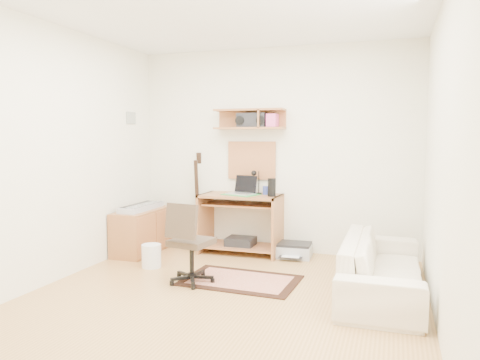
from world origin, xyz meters
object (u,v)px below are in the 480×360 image
(desk, at_px, (241,224))
(task_chair, at_px, (192,242))
(sofa, at_px, (382,257))
(printer, at_px, (293,250))
(cabinet, at_px, (142,231))

(desk, bearing_deg, task_chair, -93.80)
(desk, distance_m, sofa, 2.03)
(desk, relative_size, sofa, 0.55)
(task_chair, relative_size, sofa, 0.46)
(printer, xyz_separation_m, sofa, (1.07, -1.05, 0.27))
(printer, bearing_deg, desk, 179.01)
(printer, bearing_deg, task_chair, -122.67)
(desk, bearing_deg, sofa, -30.60)
(task_chair, distance_m, sofa, 1.85)
(cabinet, bearing_deg, desk, 16.78)
(cabinet, xyz_separation_m, printer, (1.89, 0.39, -0.19))
(printer, bearing_deg, cabinet, -171.14)
(desk, distance_m, printer, 0.74)
(desk, bearing_deg, cabinet, -163.22)
(sofa, bearing_deg, task_chair, 98.43)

